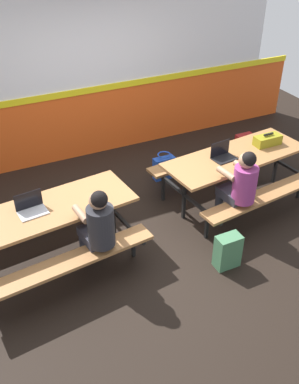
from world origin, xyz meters
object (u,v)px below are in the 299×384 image
Objects in this scene: laptop_dark at (223,155)px; backpack_dark at (244,147)px; laptop_silver at (31,208)px; toolbox_grey at (268,140)px; student_nearer at (98,226)px; picnic_table_left at (46,221)px; picnic_table_right at (235,165)px; tote_bag_bright at (164,167)px; student_further at (240,184)px; satchel_spare at (227,251)px.

backpack_dark is at bearing 39.98° from laptop_dark.
laptop_silver is 2.65m from laptop_dark.
laptop_dark is 0.80m from toolbox_grey.
student_nearer reaches higher than toolbox_grey.
picnic_table_left is 3.33m from toolbox_grey.
laptop_silver is 3.46m from toolbox_grey.
picnic_table_left is at bearing -177.69° from picnic_table_right.
student_nearer is at bearing -162.90° from laptop_dark.
picnic_table_right is 2.88m from laptop_silver.
tote_bag_bright is (-1.51, 0.02, -0.02)m from backpack_dark.
student_further reaches higher than picnic_table_right.
tote_bag_bright is 2.11m from satchel_spare.
satchel_spare is (-1.44, -1.21, -0.60)m from toolbox_grey.
toolbox_grey is (0.80, 0.05, 0.02)m from laptop_dark.
laptop_silver is at bearing -177.43° from toolbox_grey.
tote_bag_bright is (-0.41, 0.94, -0.59)m from laptop_dark.
student_nearer reaches higher than laptop_dark.
toolbox_grey is (2.85, 0.68, 0.10)m from student_nearer.
picnic_table_left is 2.17m from satchel_spare.
laptop_silver is at bearing -178.24° from picnic_table_right.
satchel_spare is at bearing -132.61° from student_further.
picnic_table_left is at bearing -163.86° from backpack_dark.
student_further is 2.74× the size of satchel_spare.
picnic_table_right is 0.30m from laptop_dark.
backpack_dark is at bearing 51.08° from student_further.
toolbox_grey is 0.93× the size of tote_bag_bright.
student_further is at bearing -80.08° from tote_bag_bright.
picnic_table_left is 4.93× the size of satchel_spare.
backpack_dark is (3.15, 1.55, -0.49)m from student_nearer.
student_nearer is 3.52× the size of laptop_silver.
laptop_dark reaches higher than tote_bag_bright.
picnic_table_right is at bearing 1.76° from laptop_silver.
picnic_table_right is 1.80× the size of student_nearer.
student_nearer is at bearing -47.61° from picnic_table_left.
picnic_table_left is 0.70m from student_nearer.
laptop_dark is at bearing -66.27° from tote_bag_bright.
picnic_table_right is at bearing 15.24° from student_nearer.
student_nearer is at bearing -164.76° from picnic_table_right.
laptop_dark is (2.51, 0.12, 0.21)m from picnic_table_left.
tote_bag_bright is at bearing 43.81° from student_nearer.
student_further is (-0.36, -0.60, 0.13)m from picnic_table_right.
student_further is at bearing -102.93° from laptop_dark.
laptop_silver reaches higher than picnic_table_left.
laptop_silver is (-0.14, 0.02, 0.21)m from picnic_table_left.
student_nearer is at bearing 159.37° from satchel_spare.
laptop_silver is (-2.51, 0.51, 0.08)m from student_further.
picnic_table_right is 4.93× the size of backpack_dark.
satchel_spare is (2.01, -1.06, -0.57)m from laptop_silver.
laptop_silver is at bearing 171.23° from picnic_table_left.
student_further is 3.52× the size of laptop_silver.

